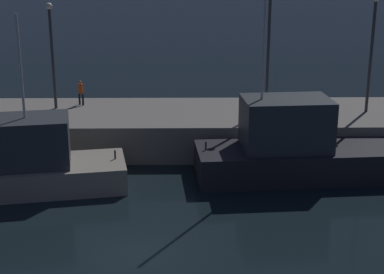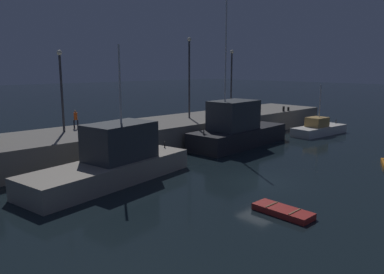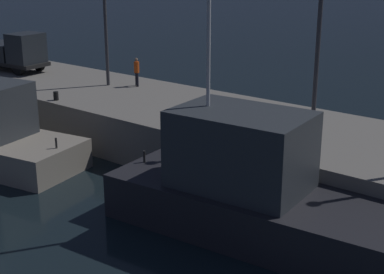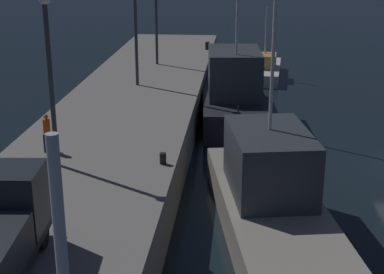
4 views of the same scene
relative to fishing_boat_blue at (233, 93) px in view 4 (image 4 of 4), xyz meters
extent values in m
cube|color=gray|center=(-8.37, 6.03, -0.54)|extent=(56.48, 7.89, 2.34)
cube|color=#232328|center=(0.34, 0.03, -0.82)|extent=(12.21, 4.90, 1.78)
cube|color=#33383D|center=(-0.62, -0.05, 1.51)|extent=(5.09, 3.60, 2.88)
cylinder|color=#262626|center=(-5.14, -0.40, 0.32)|extent=(0.10, 0.10, 0.50)
cube|color=gray|center=(-15.96, -1.95, -0.98)|extent=(13.22, 5.99, 1.46)
cube|color=#33383D|center=(-14.94, -1.77, 1.05)|extent=(5.25, 3.85, 2.60)
cylinder|color=silver|center=(-14.76, -1.74, 5.06)|extent=(0.14, 0.14, 5.43)
cylinder|color=#262626|center=(-10.19, -0.93, -0.01)|extent=(0.10, 0.10, 0.50)
cube|color=silver|center=(12.21, -2.44, -1.22)|extent=(8.03, 3.16, 0.99)
cube|color=tan|center=(11.69, -2.40, -0.16)|extent=(2.44, 2.06, 1.11)
cylinder|color=silver|center=(12.07, -2.42, 2.28)|extent=(0.14, 0.14, 3.78)
cylinder|color=#262626|center=(15.82, -2.72, -0.47)|extent=(0.10, 0.10, 0.50)
cylinder|color=#38383D|center=(-15.06, 7.03, 3.94)|extent=(0.20, 0.20, 6.62)
cylinder|color=#38383D|center=(-0.88, 6.17, 4.79)|extent=(0.20, 0.20, 8.33)
cylinder|color=#38383D|center=(5.73, 5.86, 4.22)|extent=(0.20, 0.20, 7.18)
cylinder|color=black|center=(-21.82, 5.38, 1.08)|extent=(0.92, 0.35, 0.90)
cube|color=#23282D|center=(-22.00, 6.25, 2.30)|extent=(1.92, 2.24, 1.95)
cylinder|color=black|center=(-13.35, 7.83, 1.04)|extent=(0.14, 0.14, 0.82)
cylinder|color=black|center=(-13.62, 8.01, 1.04)|extent=(0.14, 0.14, 0.82)
cylinder|color=#E54C14|center=(-13.49, 7.92, 1.79)|extent=(0.44, 0.44, 0.68)
sphere|color=#8C664C|center=(-13.49, 7.92, 2.25)|extent=(0.20, 0.20, 0.20)
cylinder|color=black|center=(-14.56, 2.64, 0.87)|extent=(0.28, 0.28, 0.48)
cylinder|color=black|center=(12.08, 2.52, 0.95)|extent=(0.28, 0.28, 0.65)
cylinder|color=black|center=(13.17, 2.52, 0.87)|extent=(0.28, 0.28, 0.48)
camera|label=1|loc=(-6.30, -31.59, 10.48)|focal=54.72mm
camera|label=2|loc=(-29.26, -24.59, 6.29)|focal=35.48mm
camera|label=3|loc=(10.17, -16.49, 8.34)|focal=53.31mm
camera|label=4|loc=(-37.14, -0.60, 9.61)|focal=54.53mm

